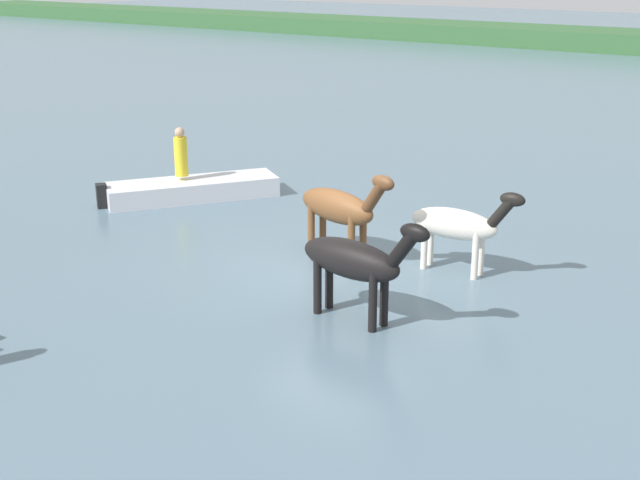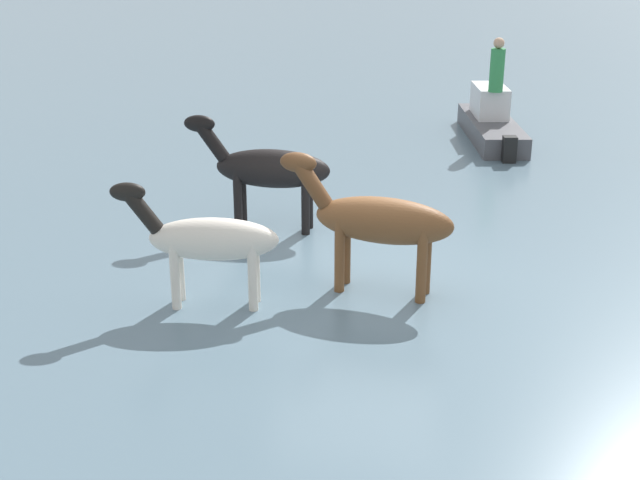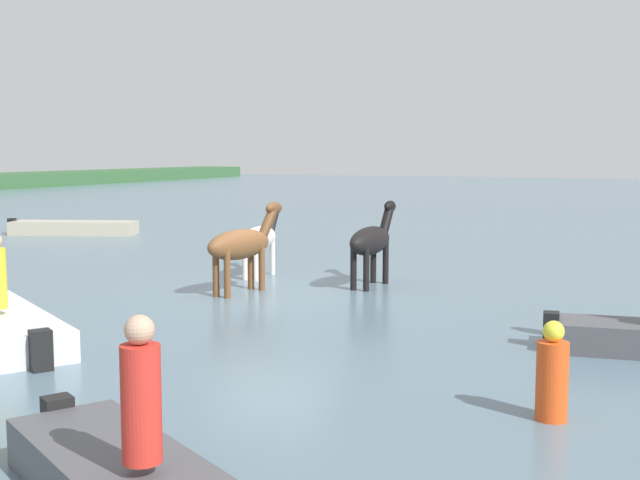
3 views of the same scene
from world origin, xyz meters
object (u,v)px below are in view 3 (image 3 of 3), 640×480
horse_lead (242,244)px  horse_dun_straggler (260,238)px  boat_launch_far (73,230)px  buoy_channel_marker (552,376)px  horse_gray_outer (372,241)px  person_spotter_bow (141,395)px  boat_skiff_near (4,331)px

horse_lead → horse_dun_straggler: horse_lead is taller
boat_launch_far → buoy_channel_marker: size_ratio=4.16×
horse_gray_outer → person_spotter_bow: horse_gray_outer is taller
horse_gray_outer → horse_lead: 2.96m
person_spotter_bow → horse_dun_straggler: bearing=22.5°
horse_gray_outer → boat_launch_far: size_ratio=0.51×
boat_launch_far → person_spotter_bow: 24.62m
horse_lead → buoy_channel_marker: 9.36m
boat_skiff_near → buoy_channel_marker: (-0.63, -8.57, 0.35)m
horse_dun_straggler → boat_skiff_near: (-7.61, 0.79, -0.78)m
boat_launch_far → buoy_channel_marker: bearing=-56.0°
person_spotter_bow → horse_lead: bearing=23.7°
horse_lead → horse_dun_straggler: 2.29m
horse_gray_outer → buoy_channel_marker: (-7.91, -4.82, -0.52)m
horse_gray_outer → boat_launch_far: 15.47m
horse_lead → boat_skiff_near: horse_lead is taller
horse_lead → buoy_channel_marker: size_ratio=2.16×
person_spotter_bow → boat_launch_far: bearing=40.5°
buoy_channel_marker → horse_gray_outer: bearing=31.4°
horse_dun_straggler → buoy_channel_marker: 11.34m
horse_dun_straggler → boat_skiff_near: size_ratio=0.54×
horse_gray_outer → horse_lead: size_ratio=0.98×
horse_dun_straggler → person_spotter_bow: size_ratio=1.85×
horse_lead → horse_dun_straggler: bearing=28.7°
horse_gray_outer → person_spotter_bow: bearing=-166.0°
horse_dun_straggler → person_spotter_bow: person_spotter_bow is taller
person_spotter_bow → boat_skiff_near: bearing=51.7°
horse_gray_outer → boat_skiff_near: bearing=156.8°
horse_dun_straggler → person_spotter_bow: 13.25m
horse_gray_outer → buoy_channel_marker: horse_gray_outer is taller
horse_gray_outer → buoy_channel_marker: size_ratio=2.13×
boat_skiff_near → buoy_channel_marker: 8.60m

